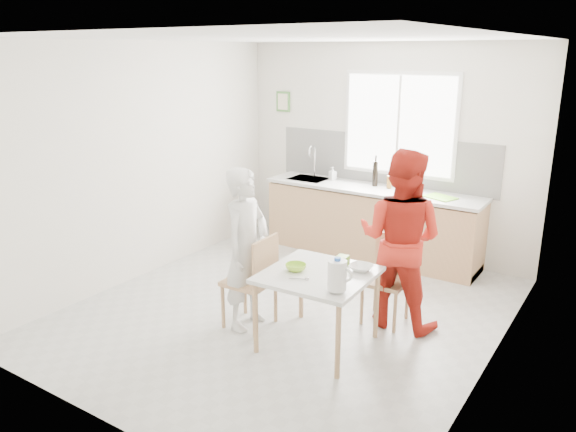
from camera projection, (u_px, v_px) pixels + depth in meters
name	position (u px, v px, depth m)	size (l,w,h in m)	color
ground	(288.00, 310.00, 5.82)	(4.50, 4.50, 0.00)	#B7B7B2
room_shell	(288.00, 153.00, 5.35)	(4.50, 4.50, 4.50)	silver
window	(399.00, 125.00, 7.02)	(1.50, 0.06, 1.30)	white
backsplash	(383.00, 160.00, 7.27)	(3.00, 0.02, 0.65)	white
picture_frame	(283.00, 102.00, 7.89)	(0.22, 0.03, 0.28)	#4E893E
kitchen_counter	(370.00, 225.00, 7.27)	(2.84, 0.64, 1.37)	tan
dining_table	(318.00, 281.00, 4.97)	(0.95, 0.95, 0.70)	silver
chair_left	(255.00, 278.00, 5.34)	(0.44, 0.44, 0.93)	tan
chair_far	(388.00, 275.00, 5.51)	(0.41, 0.41, 0.86)	tan
person_white	(246.00, 249.00, 5.31)	(0.57, 0.37, 1.57)	silver
person_red	(400.00, 239.00, 5.32)	(0.84, 0.66, 1.74)	red
bowl_green	(296.00, 267.00, 5.00)	(0.19, 0.19, 0.06)	#99D230
bowl_white	(361.00, 268.00, 5.00)	(0.21, 0.21, 0.05)	white
milk_jug	(338.00, 275.00, 4.52)	(0.22, 0.16, 0.28)	white
green_box	(342.00, 260.00, 5.12)	(0.10, 0.10, 0.09)	#71B329
spoon	(298.00, 278.00, 4.81)	(0.01, 0.01, 0.16)	#A5A5AA
cutting_board	(440.00, 197.00, 6.62)	(0.35, 0.25, 0.01)	#7CDA32
wine_bottle_a	(375.00, 174.00, 7.16)	(0.07, 0.07, 0.32)	black
wine_bottle_b	(375.00, 174.00, 7.17)	(0.07, 0.07, 0.30)	black
jar_amber	(389.00, 182.00, 7.06)	(0.06, 0.06, 0.16)	#8C5C1E
soap_bottle	(333.00, 173.00, 7.52)	(0.08, 0.08, 0.17)	#999999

